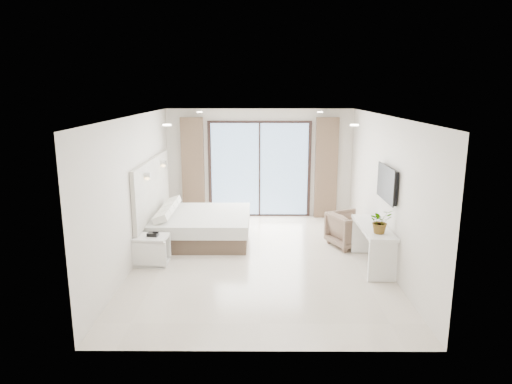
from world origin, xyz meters
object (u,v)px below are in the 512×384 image
nightstand (152,250)px  armchair (350,228)px  console_desk (373,237)px  bed (200,226)px

nightstand → armchair: (3.84, 1.02, 0.12)m
armchair → console_desk: bearing=166.2°
nightstand → console_desk: size_ratio=0.40×
nightstand → console_desk: (4.03, -0.08, 0.29)m
nightstand → armchair: size_ratio=0.81×
bed → console_desk: (3.32, -1.48, 0.26)m
bed → armchair: (3.13, -0.38, 0.08)m
nightstand → armchair: armchair is taller
bed → console_desk: 3.64m
console_desk → bed: bearing=156.0°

